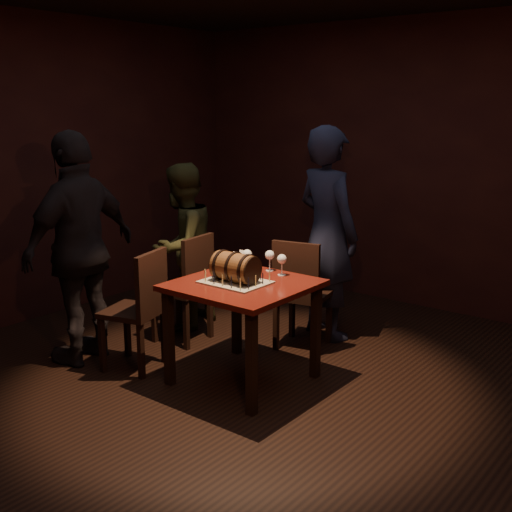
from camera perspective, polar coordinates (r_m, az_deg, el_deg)
name	(u,v)px	position (r m, az deg, el deg)	size (l,w,h in m)	color
room_shell	(247,193)	(4.40, -0.77, 5.65)	(5.04, 5.04, 2.80)	black
pub_table	(243,297)	(4.61, -1.16, -3.69)	(0.90, 0.90, 0.75)	#450F0B
cake_board	(235,282)	(4.56, -1.84, -2.34)	(0.45, 0.35, 0.01)	#9F9480
barrel_cake	(235,267)	(4.53, -1.86, -1.01)	(0.38, 0.22, 0.22)	brown
birthday_candles	(236,276)	(4.55, -1.83, -1.77)	(0.40, 0.30, 0.09)	#FEF198
wine_glass_left	(247,255)	(4.88, -0.79, 0.08)	(0.07, 0.07, 0.16)	silver
wine_glass_mid	(270,256)	(4.86, 1.23, 0.00)	(0.07, 0.07, 0.16)	silver
wine_glass_right	(282,260)	(4.74, 2.32, -0.36)	(0.07, 0.07, 0.16)	silver
pint_of_ale	(239,264)	(4.79, -1.54, -0.76)	(0.07, 0.07, 0.15)	silver
menu_card	(241,260)	(4.95, -1.30, -0.35)	(0.10, 0.05, 0.13)	white
chair_back	(300,289)	(5.23, 3.93, -2.94)	(0.48, 0.48, 0.93)	black
chair_left_rear	(189,283)	(5.43, -5.97, -2.38)	(0.45, 0.45, 0.93)	black
chair_left_front	(141,304)	(4.92, -10.18, -4.20)	(0.50, 0.50, 0.93)	black
person_back	(327,234)	(5.50, 6.35, 1.99)	(0.66, 0.44, 1.82)	#181B30
person_left_rear	(182,247)	(5.76, -6.61, 0.81)	(0.72, 0.56, 1.49)	#3B3A1D
person_left_front	(80,249)	(5.12, -15.34, 0.64)	(1.06, 0.44, 1.81)	black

